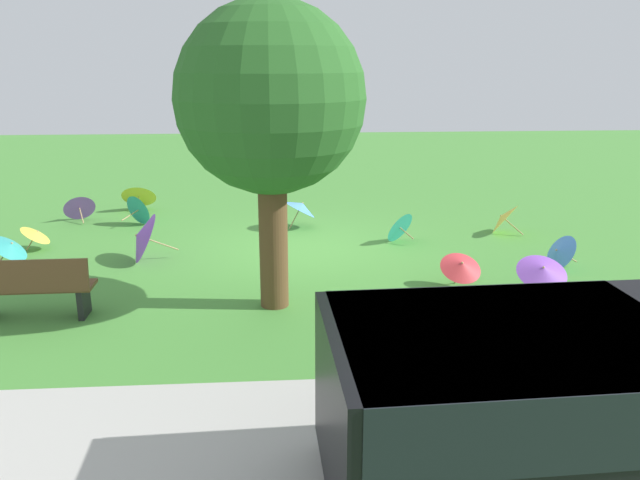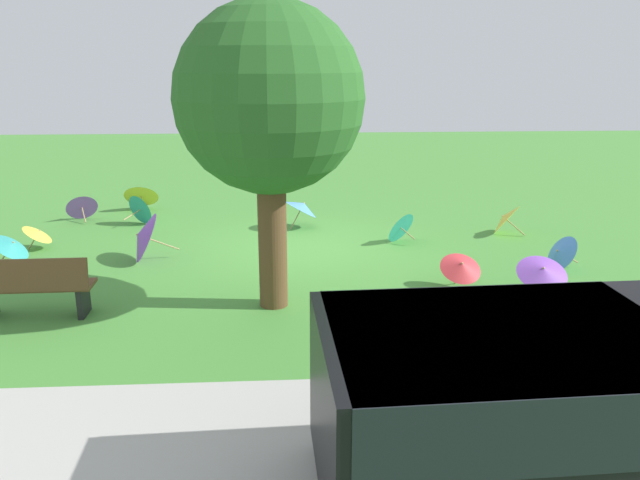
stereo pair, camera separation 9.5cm
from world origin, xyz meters
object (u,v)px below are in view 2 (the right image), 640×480
Objects in this scene: parasol_purple_1 at (543,271)px; parasol_yellow_3 at (505,218)px; parasol_yellow_2 at (38,233)px; parasol_purple_5 at (81,206)px; shade_tree at (269,101)px; parasol_teal_4 at (12,245)px; parasol_blue_0 at (560,252)px; parasol_yellow_4 at (141,194)px; parasol_red_0 at (461,266)px; parasol_purple_6 at (142,236)px; van_dark at (591,400)px; parasol_blue_1 at (302,206)px; parasol_teal_3 at (143,208)px; parasol_teal_0 at (399,226)px; park_bench at (33,287)px.

parasol_yellow_3 reaches higher than parasol_purple_1.
parasol_purple_5 reaches higher than parasol_yellow_2.
parasol_teal_4 is at bearing -24.27° from shade_tree.
parasol_yellow_2 is (9.36, -1.74, 0.02)m from parasol_blue_0.
parasol_yellow_4 is (3.24, -6.29, -2.57)m from shade_tree.
parasol_purple_6 reaches higher than parasol_red_0.
parasol_purple_1 is 9.57m from parasol_yellow_4.
parasol_teal_4 is at bearing -4.41° from parasol_blue_0.
parasol_purple_5 is 3.71m from parasol_purple_6.
parasol_blue_1 is (1.98, -8.71, -0.44)m from van_dark.
parasol_purple_5 is at bearing -50.72° from shade_tree.
parasol_purple_1 is 0.88× the size of parasol_blue_1.
parasol_yellow_2 is 3.46m from parasol_yellow_4.
parasol_teal_4 is (1.31, 4.24, 0.02)m from parasol_yellow_4.
parasol_blue_1 is 3.61m from parasol_purple_6.
parasol_purple_1 is 8.49m from parasol_teal_3.
parasol_blue_1 reaches higher than parasol_teal_0.
shade_tree is 4.70× the size of parasol_blue_1.
park_bench is 2.28× the size of parasol_blue_0.
parasol_yellow_4 is at bearing -77.06° from parasol_teal_3.
parasol_purple_6 reaches higher than parasol_purple_1.
parasol_red_0 is 5.57m from parasol_purple_6.
parasol_yellow_4 is (-0.07, -6.59, -0.09)m from park_bench.
van_dark is 6.18m from parasol_blue_0.
parasol_yellow_3 is 0.91× the size of parasol_purple_6.
parasol_teal_4 reaches higher than parasol_yellow_2.
shade_tree is at bearing 9.72° from parasol_red_0.
parasol_blue_1 is 1.29× the size of parasol_teal_4.
parasol_blue_0 is 9.52m from parasol_yellow_2.
parasol_yellow_4 is at bearing -61.48° from van_dark.
parasol_blue_0 is 9.46m from parasol_teal_4.
parasol_teal_3 is 2.75m from parasol_purple_6.
parasol_teal_3 is 1.41m from parasol_yellow_4.
park_bench is at bearing 7.24° from parasol_red_0.
shade_tree is 5.70m from parasol_blue_0.
parasol_blue_0 is at bearing 156.49° from parasol_purple_5.
park_bench is 0.38× the size of shade_tree.
parasol_yellow_3 is at bearing -168.76° from parasol_teal_0.
parasol_yellow_3 reaches higher than parasol_teal_0.
shade_tree is at bearing 52.37° from parasol_teal_0.
parasol_teal_3 is at bearing -24.72° from parasol_blue_0.
parasol_yellow_4 is (7.32, -6.17, -0.03)m from parasol_purple_1.
parasol_yellow_3 reaches higher than parasol_teal_4.
parasol_teal_4 is 2.20m from parasol_purple_6.
parasol_blue_1 is at bearing -144.27° from parasol_purple_6.
shade_tree is 6.48m from parasol_yellow_3.
parasol_yellow_2 is at bearing -18.98° from parasol_purple_1.
park_bench is at bearing 69.47° from parasol_purple_6.
shade_tree is 7.53m from parasol_yellow_4.
parasol_yellow_3 is (0.16, -2.27, 0.03)m from parasol_blue_0.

